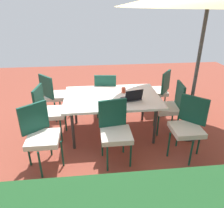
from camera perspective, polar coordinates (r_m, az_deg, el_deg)
ground_plane at (r=4.27m, az=-0.00°, el=-7.52°), size 10.00×10.00×0.02m
dining_table at (r=3.93m, az=-0.00°, el=1.33°), size 1.71×1.17×0.76m
chair_southeast at (r=4.72m, az=-15.11°, el=2.60°), size 0.59×0.59×0.98m
chair_south at (r=4.63m, az=-1.64°, el=3.05°), size 0.48×0.49×0.98m
chair_west at (r=4.20m, az=15.17°, el=-0.31°), size 0.48×0.47×0.98m
chair_north at (r=3.31m, az=0.79°, el=-6.66°), size 0.48×0.49×0.98m
chair_northeast at (r=3.37m, az=-18.28°, el=-7.39°), size 0.58×0.58×0.98m
chair_southwest at (r=4.90m, az=12.13°, el=3.78°), size 0.58×0.58×0.98m
chair_northwest at (r=3.63m, az=19.44°, el=-5.13°), size 0.59×0.59×0.98m
chair_east at (r=4.05m, az=-16.41°, el=-1.43°), size 0.49×0.48×0.98m
laptop at (r=3.75m, az=5.32°, el=1.70°), size 0.37×0.32×0.21m
cup at (r=4.07m, az=3.05°, el=3.67°), size 0.08×0.08×0.09m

